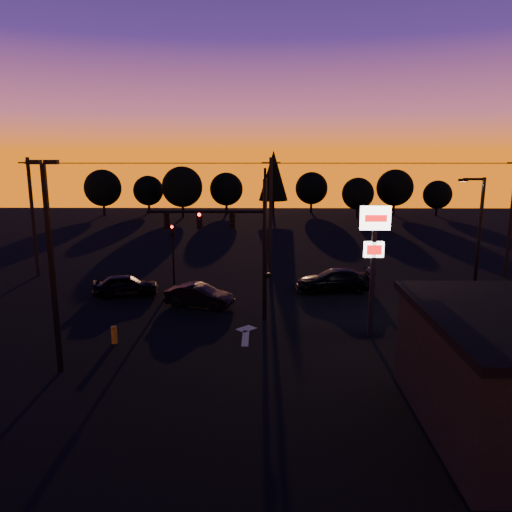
{
  "coord_description": "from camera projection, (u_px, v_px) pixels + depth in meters",
  "views": [
    {
      "loc": [
        1.32,
        -23.27,
        9.53
      ],
      "look_at": [
        1.0,
        5.0,
        3.5
      ],
      "focal_mm": 35.0,
      "sensor_mm": 36.0,
      "label": 1
    }
  ],
  "objects": [
    {
      "name": "utility_pole_0",
      "position": [
        33.0,
        217.0,
        37.67
      ],
      "size": [
        1.4,
        0.26,
        9.0
      ],
      "color": "black",
      "rests_on": "ground"
    },
    {
      "name": "power_wires",
      "position": [
        271.0,
        163.0,
        36.64
      ],
      "size": [
        36.0,
        1.22,
        0.07
      ],
      "color": "black",
      "rests_on": "ground"
    },
    {
      "name": "tree_5",
      "position": [
        312.0,
        188.0,
        76.69
      ],
      "size": [
        4.95,
        4.95,
        6.22
      ],
      "color": "black",
      "rests_on": "ground"
    },
    {
      "name": "tree_2",
      "position": [
        182.0,
        187.0,
        70.9
      ],
      "size": [
        5.77,
        5.78,
        7.26
      ],
      "color": "black",
      "rests_on": "ground"
    },
    {
      "name": "tree_0",
      "position": [
        103.0,
        188.0,
        73.06
      ],
      "size": [
        5.36,
        5.36,
        6.74
      ],
      "color": "black",
      "rests_on": "ground"
    },
    {
      "name": "streetlight",
      "position": [
        477.0,
        239.0,
        29.06
      ],
      "size": [
        1.55,
        0.35,
        8.0
      ],
      "color": "black",
      "rests_on": "ground"
    },
    {
      "name": "tree_8",
      "position": [
        437.0,
        195.0,
        72.71
      ],
      "size": [
        4.12,
        4.12,
        5.19
      ],
      "color": "black",
      "rests_on": "ground"
    },
    {
      "name": "utility_pole_2",
      "position": [
        511.0,
        217.0,
        37.27
      ],
      "size": [
        1.4,
        0.26,
        9.0
      ],
      "color": "black",
      "rests_on": "ground"
    },
    {
      "name": "tree_4",
      "position": [
        273.0,
        176.0,
        71.41
      ],
      "size": [
        4.18,
        4.18,
        9.5
      ],
      "color": "black",
      "rests_on": "ground"
    },
    {
      "name": "tree_1",
      "position": [
        148.0,
        191.0,
        76.05
      ],
      "size": [
        4.54,
        4.54,
        5.71
      ],
      "color": "black",
      "rests_on": "ground"
    },
    {
      "name": "car_mid",
      "position": [
        199.0,
        296.0,
        30.83
      ],
      "size": [
        4.45,
        2.62,
        1.39
      ],
      "primitive_type": "imported",
      "rotation": [
        0.0,
        0.0,
        1.28
      ],
      "color": "black",
      "rests_on": "ground"
    },
    {
      "name": "tree_7",
      "position": [
        395.0,
        188.0,
        73.56
      ],
      "size": [
        5.36,
        5.36,
        6.74
      ],
      "color": "black",
      "rests_on": "ground"
    },
    {
      "name": "pylon_sign",
      "position": [
        374.0,
        243.0,
        25.12
      ],
      "size": [
        1.5,
        0.28,
        6.8
      ],
      "color": "black",
      "rests_on": "ground"
    },
    {
      "name": "ground",
      "position": [
        235.0,
        346.0,
        24.76
      ],
      "size": [
        120.0,
        120.0,
        0.0
      ],
      "primitive_type": "plane",
      "color": "black",
      "rests_on": "ground"
    },
    {
      "name": "tree_6",
      "position": [
        358.0,
        194.0,
        70.82
      ],
      "size": [
        4.54,
        4.54,
        5.71
      ],
      "color": "black",
      "rests_on": "ground"
    },
    {
      "name": "parking_lot_light",
      "position": [
        51.0,
        254.0,
        20.81
      ],
      "size": [
        1.25,
        0.3,
        9.14
      ],
      "color": "black",
      "rests_on": "ground"
    },
    {
      "name": "traffic_signal_mast",
      "position": [
        236.0,
        234.0,
        27.64
      ],
      "size": [
        6.79,
        0.52,
        8.58
      ],
      "color": "black",
      "rests_on": "ground"
    },
    {
      "name": "utility_pole_1",
      "position": [
        271.0,
        217.0,
        37.47
      ],
      "size": [
        1.4,
        0.26,
        9.0
      ],
      "color": "black",
      "rests_on": "ground"
    },
    {
      "name": "car_right",
      "position": [
        334.0,
        280.0,
        34.17
      ],
      "size": [
        5.39,
        2.48,
        1.53
      ],
      "primitive_type": "imported",
      "rotation": [
        0.0,
        0.0,
        -1.5
      ],
      "color": "black",
      "rests_on": "ground"
    },
    {
      "name": "lane_arrow",
      "position": [
        246.0,
        334.0,
        26.38
      ],
      "size": [
        1.2,
        3.1,
        0.01
      ],
      "color": "beige",
      "rests_on": "ground"
    },
    {
      "name": "bollard",
      "position": [
        114.0,
        335.0,
        25.0
      ],
      "size": [
        0.3,
        0.3,
        0.89
      ],
      "primitive_type": "cylinder",
      "color": "orange",
      "rests_on": "ground"
    },
    {
      "name": "car_left",
      "position": [
        126.0,
        285.0,
        33.11
      ],
      "size": [
        4.48,
        2.48,
        1.44
      ],
      "primitive_type": "imported",
      "rotation": [
        0.0,
        0.0,
        1.76
      ],
      "color": "black",
      "rests_on": "ground"
    },
    {
      "name": "tree_3",
      "position": [
        226.0,
        189.0,
        74.88
      ],
      "size": [
        4.95,
        4.95,
        6.22
      ],
      "color": "black",
      "rests_on": "ground"
    },
    {
      "name": "secondary_signal",
      "position": [
        173.0,
        246.0,
        35.45
      ],
      "size": [
        0.3,
        0.31,
        4.35
      ],
      "color": "black",
      "rests_on": "ground"
    },
    {
      "name": "suv_parked",
      "position": [
        435.0,
        350.0,
        22.59
      ],
      "size": [
        3.06,
        4.97,
        1.28
      ],
      "primitive_type": "imported",
      "rotation": [
        0.0,
        0.0,
        -0.21
      ],
      "color": "black",
      "rests_on": "ground"
    }
  ]
}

